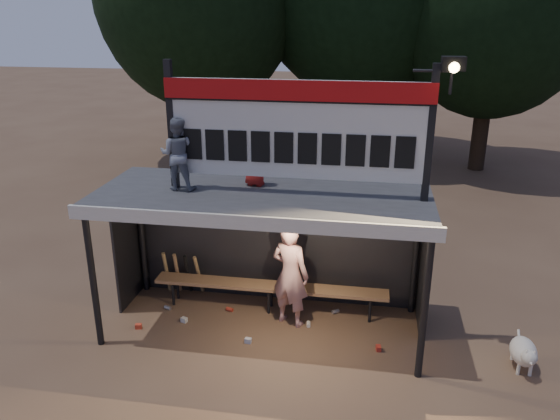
# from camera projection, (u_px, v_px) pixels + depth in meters

# --- Properties ---
(ground) EXTENTS (80.00, 80.00, 0.00)m
(ground) POSITION_uv_depth(u_px,v_px,m) (264.00, 326.00, 8.93)
(ground) COLOR brown
(ground) RESTS_ON ground
(player) EXTENTS (0.76, 0.63, 1.77)m
(player) POSITION_uv_depth(u_px,v_px,m) (290.00, 274.00, 8.75)
(player) COLOR silver
(player) RESTS_ON ground
(child_a) EXTENTS (0.55, 0.44, 1.09)m
(child_a) POSITION_uv_depth(u_px,v_px,m) (178.00, 154.00, 8.08)
(child_a) COLOR slate
(child_a) RESTS_ON dugout_shelter
(child_b) EXTENTS (0.47, 0.37, 0.84)m
(child_b) POSITION_uv_depth(u_px,v_px,m) (255.00, 159.00, 8.30)
(child_b) COLOR #A61E19
(child_b) RESTS_ON dugout_shelter
(dugout_shelter) EXTENTS (5.10, 2.08, 2.32)m
(dugout_shelter) POSITION_uv_depth(u_px,v_px,m) (266.00, 216.00, 8.52)
(dugout_shelter) COLOR #3A3A3D
(dugout_shelter) RESTS_ON ground
(scoreboard_assembly) EXTENTS (4.10, 0.27, 1.99)m
(scoreboard_assembly) POSITION_uv_depth(u_px,v_px,m) (300.00, 127.00, 7.70)
(scoreboard_assembly) COLOR black
(scoreboard_assembly) RESTS_ON dugout_shelter
(bench) EXTENTS (4.00, 0.35, 0.48)m
(bench) POSITION_uv_depth(u_px,v_px,m) (270.00, 287.00, 9.29)
(bench) COLOR #966C47
(bench) RESTS_ON ground
(dog) EXTENTS (0.36, 0.81, 0.49)m
(dog) POSITION_uv_depth(u_px,v_px,m) (524.00, 352.00, 7.78)
(dog) COLOR beige
(dog) RESTS_ON ground
(bats) EXTENTS (0.68, 0.35, 0.84)m
(bats) POSITION_uv_depth(u_px,v_px,m) (183.00, 273.00, 9.80)
(bats) COLOR #9F7C4A
(bats) RESTS_ON ground
(litter) EXTENTS (3.95, 1.21, 0.08)m
(litter) POSITION_uv_depth(u_px,v_px,m) (247.00, 323.00, 8.95)
(litter) COLOR #B32B1E
(litter) RESTS_ON ground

